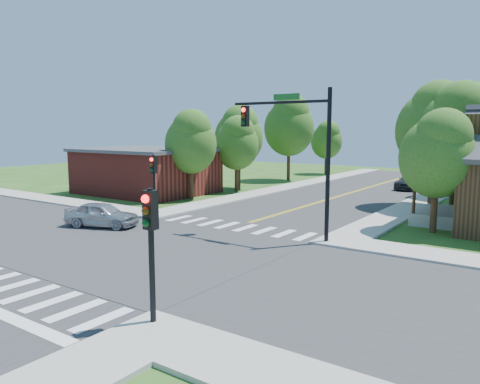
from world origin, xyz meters
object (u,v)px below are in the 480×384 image
Objects in this scene: signal_pole_nw at (154,174)px; car_silver at (102,215)px; car_dgrey at (412,182)px; signal_pole_se at (150,231)px; signal_mast_ne at (296,139)px.

car_silver is (-0.38, -3.60, -1.98)m from signal_pole_nw.
car_dgrey is (9.48, 26.13, 0.02)m from car_silver.
car_dgrey is at bearing 93.56° from signal_pole_se.
signal_mast_ne reaches higher than signal_pole_nw.
signal_pole_se and signal_pole_nw have the same top height.
car_silver is (-11.58, 7.60, -1.98)m from signal_pole_se.
signal_pole_nw is 0.78× the size of car_dgrey.
car_silver is at bearing -96.05° from signal_pole_nw.
signal_pole_se is 0.88× the size of car_silver.
signal_pole_se reaches higher than car_dgrey.
signal_pole_se is 13.99m from car_silver.
signal_mast_ne is at bearing -89.66° from car_silver.
signal_mast_ne is 1.89× the size of signal_pole_nw.
signal_mast_ne reaches higher than car_dgrey.
car_silver is (-9.89, -3.61, -4.17)m from signal_mast_ne.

